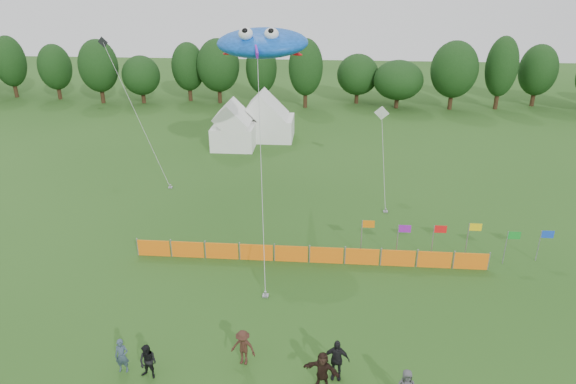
# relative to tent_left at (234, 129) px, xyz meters

# --- Properties ---
(ground) EXTENTS (160.00, 160.00, 0.00)m
(ground) POSITION_rel_tent_left_xyz_m (6.85, -28.19, -1.76)
(ground) COLOR #234C16
(ground) RESTS_ON ground
(treeline) EXTENTS (104.57, 8.78, 8.36)m
(treeline) POSITION_rel_tent_left_xyz_m (8.45, 16.74, 2.43)
(treeline) COLOR #382314
(treeline) RESTS_ON ground
(tent_left) EXTENTS (3.94, 3.94, 3.48)m
(tent_left) POSITION_rel_tent_left_xyz_m (0.00, 0.00, 0.00)
(tent_left) COLOR white
(tent_left) RESTS_ON ground
(tent_right) EXTENTS (4.99, 3.99, 3.52)m
(tent_right) POSITION_rel_tent_left_xyz_m (2.84, 2.93, 0.02)
(tent_right) COLOR white
(tent_right) RESTS_ON ground
(barrier_fence) EXTENTS (19.90, 0.06, 1.00)m
(barrier_fence) POSITION_rel_tent_left_xyz_m (7.86, -20.18, -1.26)
(barrier_fence) COLOR orange
(barrier_fence) RESTS_ON ground
(flag_row) EXTENTS (10.73, 0.58, 2.25)m
(flag_row) POSITION_rel_tent_left_xyz_m (15.91, -19.18, -0.30)
(flag_row) COLOR gray
(flag_row) RESTS_ON ground
(spectator_a) EXTENTS (0.59, 0.41, 1.56)m
(spectator_a) POSITION_rel_tent_left_xyz_m (0.59, -29.43, -0.98)
(spectator_a) COLOR #324354
(spectator_a) RESTS_ON ground
(spectator_b) EXTENTS (0.88, 0.76, 1.57)m
(spectator_b) POSITION_rel_tent_left_xyz_m (1.78, -29.70, -0.97)
(spectator_b) COLOR black
(spectator_b) RESTS_ON ground
(spectator_c) EXTENTS (1.16, 0.81, 1.65)m
(spectator_c) POSITION_rel_tent_left_xyz_m (5.48, -28.58, -0.93)
(spectator_c) COLOR #3A1F17
(spectator_c) RESTS_ON ground
(spectator_d) EXTENTS (1.11, 0.52, 1.84)m
(spectator_d) POSITION_rel_tent_left_xyz_m (9.35, -29.10, -0.83)
(spectator_d) COLOR black
(spectator_d) RESTS_ON ground
(spectator_f) EXTENTS (1.57, 0.91, 1.61)m
(spectator_f) POSITION_rel_tent_left_xyz_m (8.81, -29.60, -0.95)
(spectator_f) COLOR black
(spectator_f) RESTS_ON ground
(stingray_kite) EXTENTS (7.60, 19.12, 12.30)m
(stingray_kite) POSITION_rel_tent_left_xyz_m (4.50, -12.48, 9.41)
(stingray_kite) COLOR blue
(stingray_kite) RESTS_ON ground
(small_kite_white) EXTENTS (1.11, 5.79, 6.12)m
(small_kite_white) POSITION_rel_tent_left_xyz_m (12.72, -9.35, 2.14)
(small_kite_white) COLOR white
(small_kite_white) RESTS_ON ground
(small_kite_dark) EXTENTS (7.42, 7.17, 10.36)m
(small_kite_dark) POSITION_rel_tent_left_xyz_m (-7.35, -5.94, 4.36)
(small_kite_dark) COLOR black
(small_kite_dark) RESTS_ON ground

